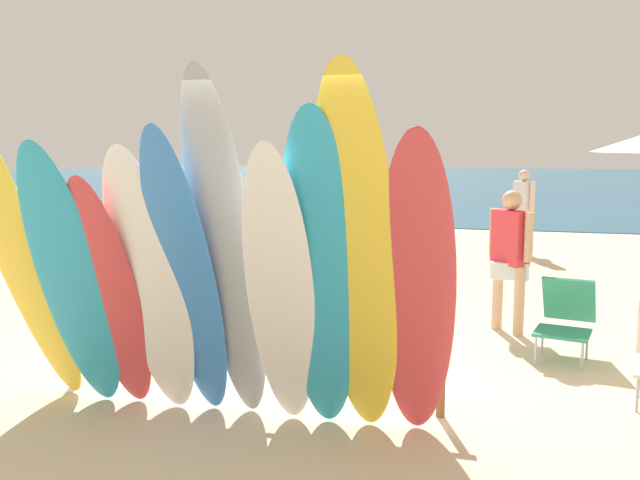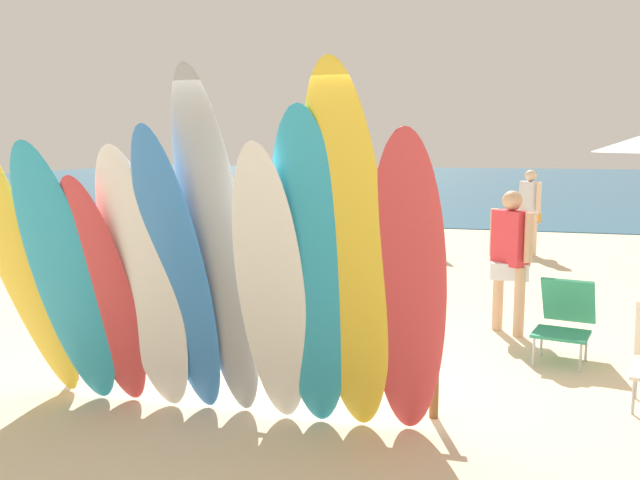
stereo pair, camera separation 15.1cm
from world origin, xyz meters
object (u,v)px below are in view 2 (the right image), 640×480
surfboard_rack (240,334)px  surfboard_yellow_8 (348,263)px  surfboard_teal_7 (311,280)px  surfboard_white_3 (144,286)px  beachgoer_near_rack (510,252)px  surfboard_blue_4 (179,280)px  surfboard_red_9 (407,294)px  surfboard_teal_1 (67,282)px  surfboard_white_6 (272,295)px  surfboard_red_2 (105,297)px  beachgoer_strolling (530,206)px  surfboard_yellow_0 (16,256)px  beach_chair_red (565,317)px  surfboard_grey_5 (218,256)px  beachgoer_by_water (420,201)px

surfboard_rack → surfboard_yellow_8: 1.52m
surfboard_rack → surfboard_teal_7: bearing=-41.6°
surfboard_white_3 → beachgoer_near_rack: (2.61, 3.30, -0.14)m
surfboard_blue_4 → beachgoer_near_rack: bearing=57.7°
surfboard_teal_7 → surfboard_red_9: surfboard_teal_7 is taller
surfboard_white_3 → surfboard_blue_4: size_ratio=0.93×
surfboard_blue_4 → surfboard_teal_7: size_ratio=0.96×
surfboard_red_9 → surfboard_teal_1: bearing=178.9°
surfboard_teal_1 → surfboard_white_6: 1.62m
surfboard_teal_7 → surfboard_white_3: bearing=172.1°
surfboard_rack → beachgoer_near_rack: size_ratio=2.08×
surfboard_blue_4 → surfboard_yellow_8: surfboard_yellow_8 is taller
surfboard_red_2 → beachgoer_near_rack: size_ratio=1.29×
beachgoer_strolling → surfboard_teal_7: bearing=134.5°
surfboard_white_3 → surfboard_yellow_8: 1.59m
surfboard_yellow_0 → surfboard_red_2: (0.69, 0.10, -0.30)m
surfboard_white_3 → beachgoer_near_rack: bearing=55.2°
surfboard_white_6 → beach_chair_red: surfboard_white_6 is taller
surfboard_grey_5 → beachgoer_by_water: (0.30, 9.00, -0.34)m
surfboard_blue_4 → surfboard_yellow_0: bearing=-173.9°
surfboard_red_2 → beach_chair_red: bearing=33.5°
surfboard_yellow_8 → beachgoer_by_water: (-0.66, 9.06, -0.34)m
surfboard_yellow_0 → beachgoer_near_rack: (3.63, 3.40, -0.34)m
surfboard_yellow_8 → beachgoer_near_rack: surfboard_yellow_8 is taller
surfboard_grey_5 → surfboard_teal_7: bearing=-1.2°
beachgoer_by_water → surfboard_red_2: bearing=-71.0°
surfboard_yellow_8 → beachgoer_near_rack: (1.05, 3.38, -0.40)m
surfboard_grey_5 → surfboard_red_9: 1.36m
surfboard_red_2 → surfboard_white_6: 1.36m
surfboard_white_6 → surfboard_teal_7: 0.30m
surfboard_teal_7 → surfboard_red_9: bearing=0.3°
surfboard_blue_4 → surfboard_red_2: bearing=-178.9°
beach_chair_red → surfboard_red_2: bearing=-131.5°
surfboard_grey_5 → beachgoer_strolling: surfboard_grey_5 is taller
beachgoer_near_rack → surfboard_red_9: bearing=-57.6°
surfboard_yellow_0 → surfboard_grey_5: bearing=8.8°
surfboard_grey_5 → beach_chair_red: surfboard_grey_5 is taller
surfboard_teal_1 → beachgoer_strolling: 9.80m
surfboard_blue_4 → beachgoer_strolling: 9.45m
beachgoer_by_water → beach_chair_red: (2.25, -6.49, -0.56)m
surfboard_white_6 → surfboard_yellow_0: bearing=175.2°
surfboard_yellow_8 → beachgoer_by_water: size_ratio=1.63×
surfboard_white_3 → beachgoer_strolling: bearing=75.6°
surfboard_teal_7 → surfboard_rack: bearing=133.0°
surfboard_yellow_8 → beachgoer_strolling: bearing=83.4°
surfboard_rack → beach_chair_red: (2.66, 1.83, -0.12)m
surfboard_yellow_0 → surfboard_grey_5: surfboard_grey_5 is taller
surfboard_white_3 → beachgoer_near_rack: surfboard_white_3 is taller
surfboard_yellow_0 → surfboard_red_9: size_ratio=1.15×
surfboard_blue_4 → beachgoer_near_rack: surfboard_blue_4 is taller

